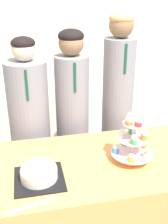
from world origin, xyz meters
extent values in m
cube|color=beige|center=(0.00, 1.83, 1.35)|extent=(9.00, 0.06, 2.70)
cube|color=#EF9951|center=(0.00, 0.36, 0.36)|extent=(1.52, 0.73, 0.72)
cube|color=black|center=(-0.31, 0.25, 0.72)|extent=(0.28, 0.28, 0.01)
cylinder|color=silver|center=(-0.31, 0.25, 0.76)|extent=(0.21, 0.21, 0.06)
ellipsoid|color=silver|center=(-0.31, 0.25, 0.79)|extent=(0.20, 0.20, 0.07)
cube|color=silver|center=(-0.32, 0.06, 0.72)|extent=(0.18, 0.06, 0.00)
cube|color=#B2B2B7|center=(-0.45, 0.03, 0.72)|extent=(0.08, 0.04, 0.01)
cylinder|color=silver|center=(0.27, 0.33, 0.84)|extent=(0.02, 0.02, 0.25)
cylinder|color=silver|center=(0.27, 0.33, 0.77)|extent=(0.26, 0.26, 0.01)
cylinder|color=silver|center=(0.27, 0.33, 0.87)|extent=(0.19, 0.19, 0.01)
cylinder|color=silver|center=(0.27, 0.33, 0.97)|extent=(0.14, 0.14, 0.01)
cylinder|color=orange|center=(0.36, 0.37, 0.78)|extent=(0.04, 0.04, 0.03)
sphere|color=white|center=(0.36, 0.37, 0.81)|extent=(0.04, 0.04, 0.04)
cylinder|color=#4CB766|center=(0.26, 0.43, 0.78)|extent=(0.05, 0.05, 0.02)
sphere|color=#F4E5C6|center=(0.26, 0.43, 0.81)|extent=(0.04, 0.04, 0.04)
cylinder|color=#3893DB|center=(0.17, 0.35, 0.78)|extent=(0.04, 0.04, 0.03)
sphere|color=beige|center=(0.17, 0.35, 0.81)|extent=(0.04, 0.04, 0.04)
cylinder|color=yellow|center=(0.23, 0.24, 0.78)|extent=(0.04, 0.04, 0.02)
sphere|color=beige|center=(0.23, 0.24, 0.80)|extent=(0.04, 0.04, 0.04)
cylinder|color=white|center=(0.34, 0.26, 0.78)|extent=(0.05, 0.05, 0.03)
sphere|color=beige|center=(0.34, 0.26, 0.81)|extent=(0.04, 0.04, 0.04)
cylinder|color=white|center=(0.20, 0.36, 0.89)|extent=(0.04, 0.04, 0.03)
sphere|color=#F4E5C6|center=(0.20, 0.36, 0.91)|extent=(0.04, 0.04, 0.04)
cylinder|color=#4CB766|center=(0.25, 0.27, 0.88)|extent=(0.04, 0.04, 0.03)
sphere|color=silver|center=(0.25, 0.27, 0.91)|extent=(0.04, 0.04, 0.04)
cylinder|color=orange|center=(0.33, 0.30, 0.88)|extent=(0.04, 0.04, 0.03)
sphere|color=silver|center=(0.33, 0.30, 0.91)|extent=(0.04, 0.04, 0.04)
cylinder|color=#4CB766|center=(0.29, 0.40, 0.89)|extent=(0.05, 0.05, 0.03)
sphere|color=beige|center=(0.29, 0.40, 0.91)|extent=(0.04, 0.04, 0.04)
cylinder|color=pink|center=(0.31, 0.34, 0.99)|extent=(0.04, 0.04, 0.03)
sphere|color=#F4E5C6|center=(0.31, 0.34, 1.01)|extent=(0.03, 0.03, 0.03)
cylinder|color=pink|center=(0.25, 0.37, 0.98)|extent=(0.04, 0.04, 0.02)
sphere|color=beige|center=(0.25, 0.37, 1.01)|extent=(0.04, 0.04, 0.04)
cylinder|color=orange|center=(0.23, 0.32, 0.98)|extent=(0.04, 0.04, 0.03)
sphere|color=white|center=(0.23, 0.32, 1.01)|extent=(0.04, 0.04, 0.04)
cylinder|color=#E5333D|center=(0.28, 0.29, 0.98)|extent=(0.04, 0.04, 0.02)
sphere|color=#F4E5C6|center=(0.28, 0.29, 1.01)|extent=(0.04, 0.04, 0.04)
cylinder|color=gray|center=(-0.34, 0.97, 0.61)|extent=(0.32, 0.32, 1.22)
sphere|color=beige|center=(-0.34, 0.97, 1.31)|extent=(0.17, 0.17, 0.17)
ellipsoid|color=black|center=(-0.34, 0.97, 1.35)|extent=(0.17, 0.17, 0.09)
cube|color=#14472D|center=(-0.34, 0.81, 1.09)|extent=(0.02, 0.01, 0.22)
cylinder|color=gray|center=(0.01, 0.97, 0.62)|extent=(0.26, 0.26, 1.25)
sphere|color=#8E6B4C|center=(0.01, 0.97, 1.34)|extent=(0.19, 0.19, 0.19)
ellipsoid|color=black|center=(0.01, 0.97, 1.39)|extent=(0.19, 0.19, 0.10)
cube|color=#14472D|center=(0.01, 0.84, 1.12)|extent=(0.02, 0.01, 0.22)
cylinder|color=gray|center=(0.39, 0.97, 0.68)|extent=(0.25, 0.25, 1.36)
sphere|color=#8E6B4C|center=(0.39, 0.97, 1.46)|extent=(0.19, 0.19, 0.19)
ellipsoid|color=tan|center=(0.39, 0.97, 1.51)|extent=(0.19, 0.19, 0.10)
cube|color=#14472D|center=(0.39, 0.84, 1.23)|extent=(0.02, 0.01, 0.22)
camera|label=1|loc=(-0.34, -1.06, 1.71)|focal=45.00mm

